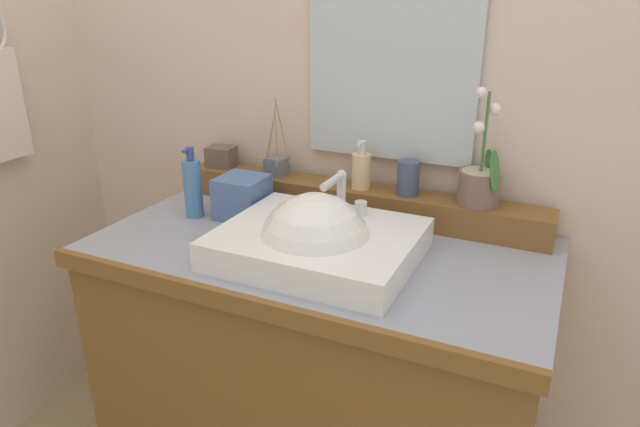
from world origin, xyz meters
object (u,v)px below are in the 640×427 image
at_px(sink_basin, 317,247).
at_px(hand_towel, 2,106).
at_px(trinket_box, 221,157).
at_px(soap_dispenser, 361,169).
at_px(lotion_bottle, 193,187).
at_px(reed_diffuser, 277,165).
at_px(tumbler_cup, 408,178).
at_px(tissue_box, 242,197).
at_px(potted_plant, 480,181).
at_px(soap_bar, 292,203).

distance_m(sink_basin, hand_towel, 1.11).
height_order(sink_basin, trinket_box, sink_basin).
bearing_deg(soap_dispenser, lotion_bottle, -154.01).
bearing_deg(reed_diffuser, soap_dispenser, -1.65).
bearing_deg(lotion_bottle, tumbler_cup, 20.80).
bearing_deg(reed_diffuser, lotion_bottle, -124.97).
height_order(tissue_box, hand_towel, hand_towel).
bearing_deg(tissue_box, potted_plant, 14.68).
distance_m(potted_plant, reed_diffuser, 0.61).
distance_m(trinket_box, tissue_box, 0.25).
bearing_deg(tumbler_cup, trinket_box, 179.41).
distance_m(soap_bar, tissue_box, 0.19).
bearing_deg(hand_towel, trinket_box, 27.34).
distance_m(tumbler_cup, tissue_box, 0.47).
relative_size(potted_plant, tissue_box, 2.38).
height_order(trinket_box, tissue_box, trinket_box).
bearing_deg(soap_bar, potted_plant, 24.88).
distance_m(sink_basin, tumbler_cup, 0.36).
height_order(soap_bar, potted_plant, potted_plant).
height_order(sink_basin, reed_diffuser, reed_diffuser).
relative_size(trinket_box, lotion_bottle, 0.42).
bearing_deg(potted_plant, trinket_box, 179.84).
xyz_separation_m(reed_diffuser, hand_towel, (-0.79, -0.30, 0.17)).
xyz_separation_m(potted_plant, trinket_box, (-0.81, 0.00, -0.03)).
relative_size(soap_dispenser, tissue_box, 1.07).
height_order(soap_bar, reed_diffuser, reed_diffuser).
relative_size(reed_diffuser, tissue_box, 1.83).
distance_m(soap_dispenser, trinket_box, 0.49).
bearing_deg(sink_basin, lotion_bottle, 166.44).
bearing_deg(trinket_box, sink_basin, -39.92).
relative_size(tumbler_cup, reed_diffuser, 0.40).
bearing_deg(soap_dispenser, potted_plant, 1.67).
height_order(potted_plant, lotion_bottle, potted_plant).
xyz_separation_m(tissue_box, hand_towel, (-0.77, -0.13, 0.22)).
distance_m(trinket_box, lotion_bottle, 0.23).
xyz_separation_m(soap_bar, reed_diffuser, (-0.16, 0.21, 0.03)).
relative_size(tissue_box, hand_towel, 0.39).
bearing_deg(sink_basin, soap_bar, 137.14).
xyz_separation_m(sink_basin, hand_towel, (-1.08, 0.03, 0.25)).
relative_size(sink_basin, lotion_bottle, 2.28).
height_order(soap_dispenser, reed_diffuser, reed_diffuser).
bearing_deg(tumbler_cup, reed_diffuser, 179.64).
bearing_deg(sink_basin, tissue_box, 152.67).
bearing_deg(tissue_box, reed_diffuser, 82.05).
relative_size(soap_dispenser, reed_diffuser, 0.58).
bearing_deg(hand_towel, sink_basin, -1.48).
bearing_deg(reed_diffuser, soap_bar, -51.99).
distance_m(tumbler_cup, lotion_bottle, 0.61).
relative_size(lotion_bottle, tissue_box, 1.58).
bearing_deg(lotion_bottle, tissue_box, 22.84).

